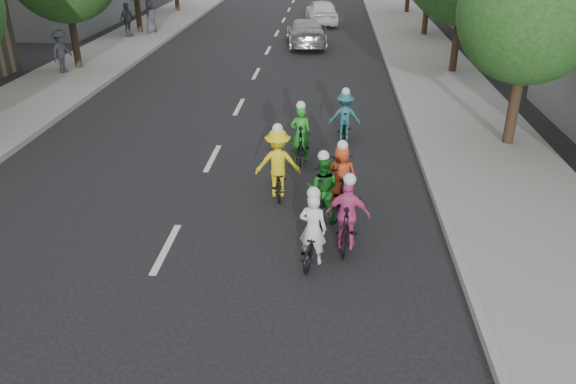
# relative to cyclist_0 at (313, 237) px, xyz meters

# --- Properties ---
(ground) EXTENTS (120.00, 120.00, 0.00)m
(ground) POSITION_rel_cyclist_0_xyz_m (-3.10, 0.19, -0.54)
(ground) COLOR black
(ground) RESTS_ON ground
(sidewalk_left) EXTENTS (4.00, 80.00, 0.15)m
(sidewalk_left) POSITION_rel_cyclist_0_xyz_m (-11.10, 10.19, -0.46)
(sidewalk_left) COLOR gray
(sidewalk_left) RESTS_ON ground
(curb_left) EXTENTS (0.18, 80.00, 0.18)m
(curb_left) POSITION_rel_cyclist_0_xyz_m (-9.15, 10.19, -0.45)
(curb_left) COLOR #999993
(curb_left) RESTS_ON ground
(sidewalk_right) EXTENTS (4.00, 80.00, 0.15)m
(sidewalk_right) POSITION_rel_cyclist_0_xyz_m (4.90, 10.19, -0.46)
(sidewalk_right) COLOR gray
(sidewalk_right) RESTS_ON ground
(curb_right) EXTENTS (0.18, 80.00, 0.18)m
(curb_right) POSITION_rel_cyclist_0_xyz_m (2.95, 10.19, -0.45)
(curb_right) COLOR #999993
(curb_right) RESTS_ON ground
(tree_r_0) EXTENTS (4.00, 4.00, 5.97)m
(tree_r_0) POSITION_rel_cyclist_0_xyz_m (5.70, 6.79, 3.43)
(tree_r_0) COLOR black
(tree_r_0) RESTS_ON ground
(cyclist_0) EXTENTS (0.82, 1.63, 1.68)m
(cyclist_0) POSITION_rel_cyclist_0_xyz_m (0.00, 0.00, 0.00)
(cyclist_0) COLOR black
(cyclist_0) RESTS_ON ground
(cyclist_1) EXTENTS (0.96, 1.77, 1.72)m
(cyclist_1) POSITION_rel_cyclist_0_xyz_m (0.70, 0.60, 0.10)
(cyclist_1) COLOR black
(cyclist_1) RESTS_ON ground
(cyclist_2) EXTENTS (0.61, 1.84, 1.77)m
(cyclist_2) POSITION_rel_cyclist_0_xyz_m (-0.54, 5.29, 0.09)
(cyclist_2) COLOR black
(cyclist_2) RESTS_ON ground
(cyclist_3) EXTENTS (1.19, 1.61, 1.89)m
(cyclist_3) POSITION_rel_cyclist_0_xyz_m (-0.97, 2.99, 0.18)
(cyclist_3) COLOR black
(cyclist_3) RESTS_ON ground
(cyclist_4) EXTENTS (1.00, 1.55, 1.67)m
(cyclist_4) POSITION_rel_cyclist_0_xyz_m (0.74, 7.12, 0.11)
(cyclist_4) COLOR black
(cyclist_4) RESTS_ON ground
(cyclist_5) EXTENTS (0.84, 1.96, 1.72)m
(cyclist_5) POSITION_rel_cyclist_0_xyz_m (0.15, 1.77, 0.13)
(cyclist_5) COLOR black
(cyclist_5) RESTS_ON ground
(cyclist_6) EXTENTS (0.83, 1.96, 1.64)m
(cyclist_6) POSITION_rel_cyclist_0_xyz_m (0.59, 2.66, 0.05)
(cyclist_6) COLOR black
(cyclist_6) RESTS_ON ground
(follow_car_lead) EXTENTS (2.57, 5.16, 1.44)m
(follow_car_lead) POSITION_rel_cyclist_0_xyz_m (-1.16, 21.64, 0.18)
(follow_car_lead) COLOR #A6A5AA
(follow_car_lead) RESTS_ON ground
(follow_car_trail) EXTENTS (2.47, 4.85, 1.58)m
(follow_car_trail) POSITION_rel_cyclist_0_xyz_m (-0.46, 28.78, 0.25)
(follow_car_trail) COLOR white
(follow_car_trail) RESTS_ON ground
(spectator_0) EXTENTS (0.91, 1.30, 1.84)m
(spectator_0) POSITION_rel_cyclist_0_xyz_m (-11.53, 14.23, 0.53)
(spectator_0) COLOR #545361
(spectator_0) RESTS_ON sidewalk_left
(spectator_1) EXTENTS (0.83, 1.19, 1.88)m
(spectator_1) POSITION_rel_cyclist_0_xyz_m (-11.50, 22.73, 0.55)
(spectator_1) COLOR #53505E
(spectator_1) RESTS_ON sidewalk_left
(spectator_2) EXTENTS (0.69, 0.98, 1.91)m
(spectator_2) POSITION_rel_cyclist_0_xyz_m (-10.49, 23.96, 0.57)
(spectator_2) COLOR #4B4956
(spectator_2) RESTS_ON sidewalk_left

